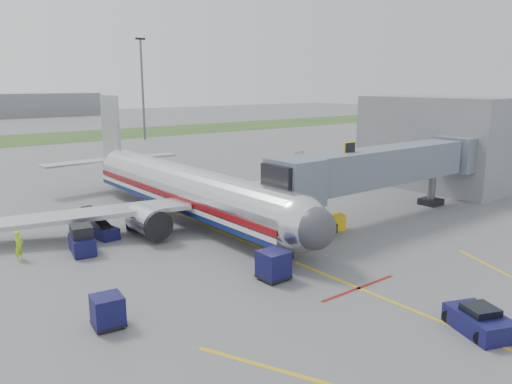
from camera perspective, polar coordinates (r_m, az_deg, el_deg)
ground at (r=32.05m, az=6.16°, el=-8.65°), size 400.00×400.00×0.00m
apron_markings at (r=27.69m, az=17.15°, el=-12.64°), size 21.52×50.00×0.01m
airliner at (r=43.08m, az=-8.02°, el=0.42°), size 32.10×35.67×10.25m
jet_bridge at (r=43.47m, az=13.90°, el=2.73°), size 25.30×4.00×6.90m
terminal at (r=60.22m, az=20.33°, el=5.42°), size 10.00×16.00×10.00m
light_mast_right at (r=106.75m, az=-12.84°, el=11.65°), size 2.00×0.44×20.40m
pushback_tug at (r=26.29m, az=24.16°, el=-13.32°), size 2.89×3.55×1.28m
baggage_tug at (r=36.38m, az=-19.27°, el=-5.28°), size 1.92×3.01×1.96m
baggage_cart_a at (r=29.85m, az=2.00°, el=-8.35°), size 1.65×1.65×1.77m
baggage_cart_b at (r=25.46m, az=-16.59°, el=-12.92°), size 1.62×1.62×1.57m
baggage_cart_c at (r=41.42m, az=-13.50°, el=-2.67°), size 2.30×2.30×1.91m
belt_loader at (r=39.88m, az=-17.28°, el=-4.18°), size 1.67×4.18×2.00m
ground_power_cart at (r=40.27m, az=8.92°, el=-3.42°), size 1.86×1.59×1.26m
ramp_worker at (r=36.47m, az=-25.47°, el=-5.56°), size 0.85×0.84×1.98m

